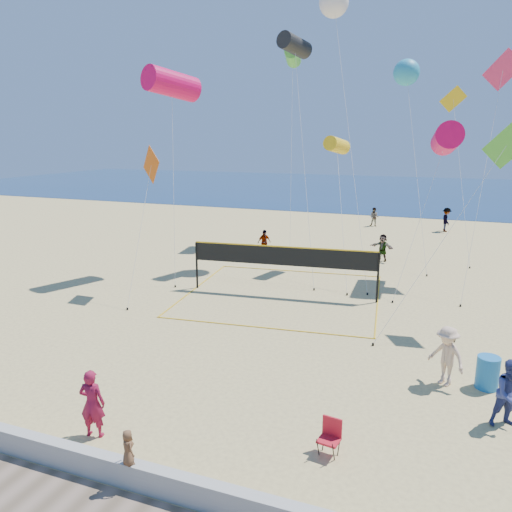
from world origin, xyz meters
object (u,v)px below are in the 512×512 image
(woman, at_px, (92,403))
(camp_chair, at_px, (330,435))
(trash_barrel, at_px, (488,373))
(volleyball_net, at_px, (283,262))

(woman, relative_size, camp_chair, 1.80)
(camp_chair, relative_size, trash_barrel, 1.00)
(woman, xyz_separation_m, camp_chair, (5.66, 1.40, -0.39))
(trash_barrel, bearing_deg, camp_chair, -127.15)
(camp_chair, xyz_separation_m, volleyball_net, (-4.82, 11.17, 1.12))
(woman, height_order, camp_chair, woman)
(camp_chair, bearing_deg, volleyball_net, 121.97)
(trash_barrel, distance_m, volleyball_net, 10.65)
(camp_chair, relative_size, volleyball_net, 0.10)
(volleyball_net, bearing_deg, woman, -100.10)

